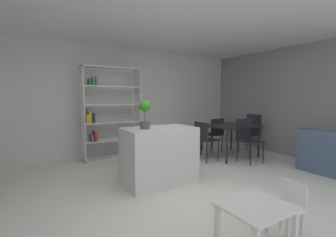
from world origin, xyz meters
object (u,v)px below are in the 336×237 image
Objects in this scene: potted_plant_on_island at (145,112)px; dining_chair_window_side at (251,130)px; child_table at (256,212)px; dining_chair_far at (214,132)px; kitchen_island at (159,155)px; dining_table at (230,128)px; dining_chair_island_side at (204,137)px; child_chair_right at (288,206)px; open_bookshelf at (108,113)px; dining_chair_near at (247,136)px.

dining_chair_window_side is (3.34, 0.64, -0.62)m from potted_plant_on_island.
dining_chair_far is at bearing 52.73° from child_table.
dining_table is (2.27, 0.61, 0.23)m from kitchen_island.
child_table is 4.11m from dining_chair_window_side.
dining_chair_window_side is 1.60m from dining_chair_island_side.
dining_chair_window_side is at bearing 137.70° from child_chair_right.
open_bookshelf reaches higher than dining_chair_island_side.
dining_table is at bearing 13.75° from potted_plant_on_island.
open_bookshelf is 2.72m from dining_chair_far.
open_bookshelf reaches higher than dining_chair_window_side.
dining_table is (1.86, 2.59, 0.38)m from child_chair_right.
kitchen_island is at bearing 87.31° from child_table.
child_chair_right is 0.57× the size of dining_chair_window_side.
potted_plant_on_island is 0.74× the size of child_table.
dining_chair_window_side reaches higher than dining_table.
open_bookshelf is 2.39× the size of dining_chair_far.
child_table is 3.16m from dining_chair_near.
dining_table is 1.32× the size of dining_chair_far.
child_table is at bearing -86.94° from child_chair_right.
dining_chair_far is at bearing -18.12° from open_bookshelf.
dining_table reaches higher than child_chair_right.
open_bookshelf is 1.81× the size of dining_table.
dining_chair_far is at bearing -129.95° from dining_chair_window_side.
dining_chair_far is at bearing 90.69° from dining_table.
dining_chair_window_side is at bearing 152.06° from dining_chair_far.
dining_chair_far is 0.93× the size of dining_chair_near.
kitchen_island is 1.90× the size of child_table.
open_bookshelf reaches higher than dining_chair_far.
potted_plant_on_island is 2.66m from dining_table.
potted_plant_on_island is (-0.26, -0.01, 0.73)m from kitchen_island.
child_table is 3.90m from dining_chair_far.
dining_table is at bearing 15.01° from kitchen_island.
child_table is at bearing -133.04° from dining_chair_near.
open_bookshelf is 2.14× the size of dining_chair_window_side.
child_chair_right is 0.63× the size of dining_chair_far.
potted_plant_on_island is 1.96m from dining_chair_island_side.
dining_chair_window_side is at bearing -89.90° from dining_chair_island_side.
dining_chair_window_side reaches higher than dining_chair_near.
dining_chair_window_side reaches higher than dining_chair_island_side.
dining_chair_window_side reaches higher than dining_chair_far.
dining_chair_near is at bearing 41.13° from child_table.
potted_plant_on_island reaches higher than child_chair_right.
potted_plant_on_island is at bearing -89.94° from open_bookshelf.
kitchen_island reaches higher than dining_chair_far.
dining_chair_near is at bearing 94.65° from dining_chair_far.
open_bookshelf is at bearing -166.86° from child_chair_right.
potted_plant_on_island is at bearing -166.25° from dining_table.
potted_plant_on_island is at bearing -157.72° from child_chair_right.
potted_plant_on_island is at bearing 109.09° from dining_chair_island_side.
child_chair_right is 3.62m from dining_chair_far.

